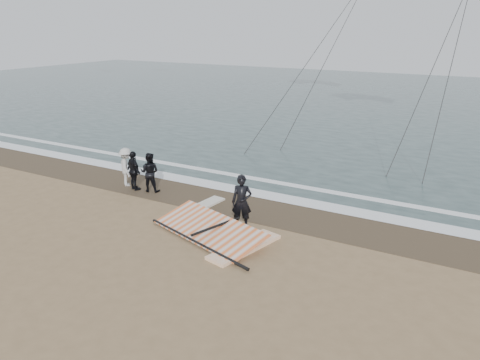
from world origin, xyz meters
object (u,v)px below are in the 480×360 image
object	(u,v)px
board_white	(245,247)
sail_rig	(210,229)
man_main	(242,202)
board_cream	(203,206)

from	to	relation	value
board_white	sail_rig	bearing A→B (deg)	-178.86
board_white	sail_rig	world-z (taller)	sail_rig
board_white	sail_rig	distance (m)	1.60
man_main	sail_rig	bearing A→B (deg)	-143.91
board_white	board_cream	xyz separation A→B (m)	(-3.17, 2.35, -0.01)
sail_rig	board_white	bearing A→B (deg)	-12.44
board_cream	man_main	bearing A→B (deg)	-16.69
man_main	sail_rig	xyz separation A→B (m)	(-0.68, -1.04, -0.78)
board_white	board_cream	bearing A→B (deg)	156.96
man_main	board_white	bearing A→B (deg)	-78.52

